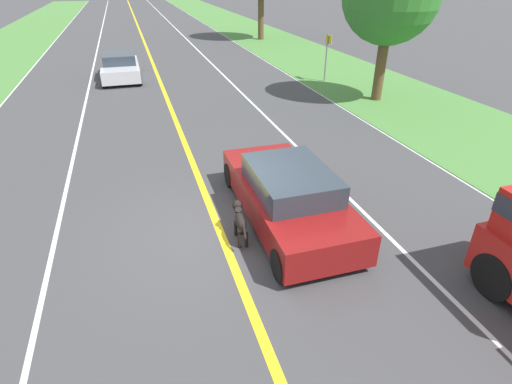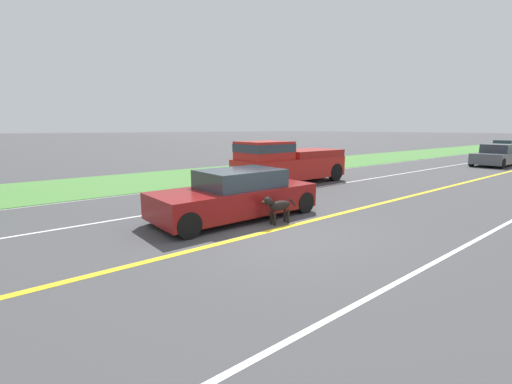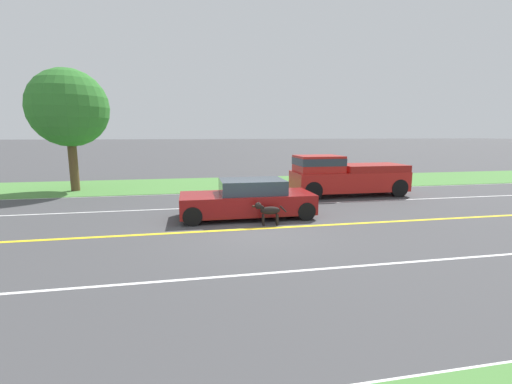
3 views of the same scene
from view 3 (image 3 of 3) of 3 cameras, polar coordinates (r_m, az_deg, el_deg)
The scene contains 10 objects.
ground_plane at distance 10.91m, azimuth -0.19°, elevation -6.17°, with size 400.00×400.00×0.00m, color #424244.
centre_divider_line at distance 10.91m, azimuth -0.19°, elevation -6.15°, with size 0.18×160.00×0.01m, color yellow.
lane_edge_line_right at distance 17.67m, azimuth -4.43°, elevation -0.06°, with size 0.14×160.00×0.01m, color white.
lane_dash_same_dir at distance 14.26m, azimuth -2.82°, elevation -2.38°, with size 0.10×160.00×0.01m, color white.
lane_dash_oncoming at distance 7.68m, azimuth 4.82°, elevation -13.11°, with size 0.10×160.00×0.01m, color white.
grass_verge_right at distance 20.62m, azimuth -5.39°, elevation 1.35°, with size 6.00×160.00×0.03m, color #4C843D.
ego_car at distance 12.32m, azimuth -1.34°, elevation -1.25°, with size 1.92×4.72×1.37m.
dog at distance 11.23m, azimuth 1.91°, elevation -3.09°, with size 0.29×1.16×0.80m.
pickup_truck at distance 17.17m, azimuth 14.46°, elevation 2.73°, with size 2.01×5.51×1.97m.
roadside_tree_right_near at distance 20.22m, azimuth -28.78°, elevation 12.12°, with size 3.91×3.91×6.24m.
Camera 3 is at (-10.31, 1.96, 2.97)m, focal length 24.00 mm.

